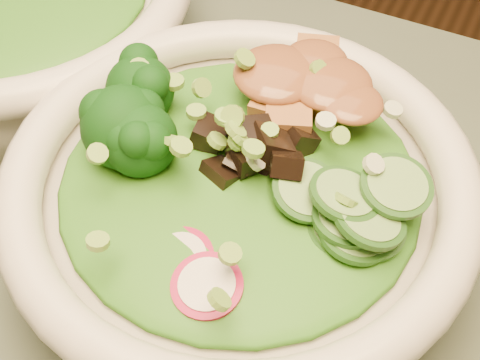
% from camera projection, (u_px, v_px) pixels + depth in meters
% --- Properties ---
extents(salad_bowl, '(0.30, 0.30, 0.08)m').
position_uv_depth(salad_bowl, '(240.00, 201.00, 0.43)').
color(salad_bowl, silver).
rests_on(salad_bowl, dining_table).
extents(side_bowl, '(0.30, 0.30, 0.08)m').
position_uv_depth(side_bowl, '(15.00, 10.00, 0.56)').
color(side_bowl, silver).
rests_on(side_bowl, dining_table).
extents(lettuce_bed, '(0.23, 0.23, 0.03)m').
position_uv_depth(lettuce_bed, '(240.00, 179.00, 0.42)').
color(lettuce_bed, '#306B16').
rests_on(lettuce_bed, salad_bowl).
extents(broccoli_florets, '(0.10, 0.09, 0.05)m').
position_uv_depth(broccoli_florets, '(144.00, 119.00, 0.42)').
color(broccoli_florets, black).
rests_on(broccoli_florets, salad_bowl).
extents(radish_slices, '(0.13, 0.07, 0.02)m').
position_uv_depth(radish_slices, '(176.00, 263.00, 0.37)').
color(radish_slices, '#A40C3B').
rests_on(radish_slices, salad_bowl).
extents(cucumber_slices, '(0.09, 0.09, 0.04)m').
position_uv_depth(cucumber_slices, '(347.00, 216.00, 0.38)').
color(cucumber_slices, '#86BB68').
rests_on(cucumber_slices, salad_bowl).
extents(mushroom_heap, '(0.09, 0.09, 0.04)m').
position_uv_depth(mushroom_heap, '(251.00, 148.00, 0.41)').
color(mushroom_heap, black).
rests_on(mushroom_heap, salad_bowl).
extents(tofu_cubes, '(0.11, 0.08, 0.04)m').
position_uv_depth(tofu_cubes, '(297.00, 97.00, 0.44)').
color(tofu_cubes, '#9E6834').
rests_on(tofu_cubes, salad_bowl).
extents(peanut_sauce, '(0.08, 0.06, 0.02)m').
position_uv_depth(peanut_sauce, '(299.00, 81.00, 0.43)').
color(peanut_sauce, brown).
rests_on(peanut_sauce, tofu_cubes).
extents(scallion_garnish, '(0.21, 0.21, 0.03)m').
position_uv_depth(scallion_garnish, '(240.00, 149.00, 0.39)').
color(scallion_garnish, '#75A83B').
rests_on(scallion_garnish, salad_bowl).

